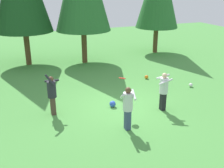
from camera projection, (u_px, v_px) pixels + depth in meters
name	position (u px, v px, depth m)	size (l,w,h in m)	color
ground_plane	(119.00, 107.00, 11.20)	(40.00, 40.00, 0.00)	#4C9342
person_thrower	(52.00, 92.00, 10.24)	(0.58, 0.59, 1.73)	#4C382D
person_catcher	(164.00, 89.00, 10.60)	(0.64, 0.60, 1.58)	black
person_bystander	(128.00, 105.00, 9.16)	(0.60, 0.64, 1.59)	#38476B
frisbee	(122.00, 78.00, 10.25)	(0.38, 0.38, 0.11)	red
ball_blue	(113.00, 104.00, 11.15)	(0.26, 0.26, 0.26)	blue
ball_orange	(146.00, 77.00, 14.44)	(0.20, 0.20, 0.20)	orange
ball_white	(191.00, 85.00, 13.31)	(0.19, 0.19, 0.19)	white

